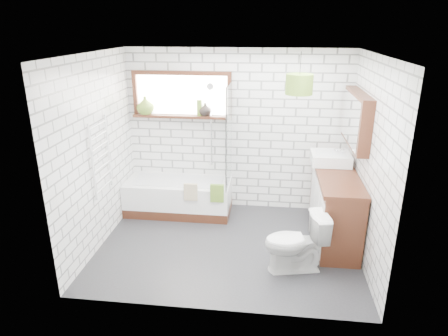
# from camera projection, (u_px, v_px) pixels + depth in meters

# --- Properties ---
(floor) EXTENTS (3.40, 2.60, 0.01)m
(floor) POSITION_uv_depth(u_px,v_px,m) (228.00, 246.00, 5.39)
(floor) COLOR #252529
(floor) RESTS_ON ground
(ceiling) EXTENTS (3.40, 2.60, 0.01)m
(ceiling) POSITION_uv_depth(u_px,v_px,m) (228.00, 53.00, 4.54)
(ceiling) COLOR white
(ceiling) RESTS_ON ground
(wall_back) EXTENTS (3.40, 0.01, 2.50)m
(wall_back) POSITION_uv_depth(u_px,v_px,m) (237.00, 131.00, 6.18)
(wall_back) COLOR white
(wall_back) RESTS_ON ground
(wall_front) EXTENTS (3.40, 0.01, 2.50)m
(wall_front) POSITION_uv_depth(u_px,v_px,m) (213.00, 201.00, 3.75)
(wall_front) COLOR white
(wall_front) RESTS_ON ground
(wall_left) EXTENTS (0.01, 2.60, 2.50)m
(wall_left) POSITION_uv_depth(u_px,v_px,m) (97.00, 153.00, 5.16)
(wall_left) COLOR white
(wall_left) RESTS_ON ground
(wall_right) EXTENTS (0.01, 2.60, 2.50)m
(wall_right) POSITION_uv_depth(u_px,v_px,m) (369.00, 163.00, 4.77)
(wall_right) COLOR white
(wall_right) RESTS_ON ground
(window) EXTENTS (1.52, 0.16, 0.68)m
(window) POSITION_uv_depth(u_px,v_px,m) (182.00, 95.00, 6.05)
(window) COLOR #36190F
(window) RESTS_ON wall_back
(towel_radiator) EXTENTS (0.06, 0.52, 1.00)m
(towel_radiator) POSITION_uv_depth(u_px,v_px,m) (101.00, 157.00, 5.17)
(towel_radiator) COLOR white
(towel_radiator) RESTS_ON wall_left
(mirror_cabinet) EXTENTS (0.16, 1.20, 0.70)m
(mirror_cabinet) POSITION_uv_depth(u_px,v_px,m) (356.00, 119.00, 5.21)
(mirror_cabinet) COLOR #36190F
(mirror_cabinet) RESTS_ON wall_right
(shower_riser) EXTENTS (0.02, 0.02, 1.30)m
(shower_riser) POSITION_uv_depth(u_px,v_px,m) (211.00, 125.00, 6.15)
(shower_riser) COLOR silver
(shower_riser) RESTS_ON wall_back
(bathtub) EXTENTS (1.62, 0.71, 0.52)m
(bathtub) POSITION_uv_depth(u_px,v_px,m) (179.00, 196.00, 6.28)
(bathtub) COLOR white
(bathtub) RESTS_ON floor
(shower_screen) EXTENTS (0.02, 0.72, 1.50)m
(shower_screen) POSITION_uv_depth(u_px,v_px,m) (229.00, 136.00, 5.85)
(shower_screen) COLOR white
(shower_screen) RESTS_ON bathtub
(towel_green) EXTENTS (0.20, 0.05, 0.27)m
(towel_green) POSITION_uv_depth(u_px,v_px,m) (217.00, 193.00, 5.79)
(towel_green) COLOR #567A24
(towel_green) RESTS_ON bathtub
(towel_beige) EXTENTS (0.20, 0.05, 0.26)m
(towel_beige) POSITION_uv_depth(u_px,v_px,m) (191.00, 192.00, 5.84)
(towel_beige) COLOR tan
(towel_beige) RESTS_ON bathtub
(vanity) EXTENTS (0.54, 1.67, 0.95)m
(vanity) POSITION_uv_depth(u_px,v_px,m) (334.00, 204.00, 5.49)
(vanity) COLOR #36190F
(vanity) RESTS_ON floor
(basin) EXTENTS (0.54, 0.47, 0.16)m
(basin) POSITION_uv_depth(u_px,v_px,m) (330.00, 158.00, 5.63)
(basin) COLOR white
(basin) RESTS_ON vanity
(tap) EXTENTS (0.04, 0.04, 0.17)m
(tap) POSITION_uv_depth(u_px,v_px,m) (342.00, 155.00, 5.60)
(tap) COLOR silver
(tap) RESTS_ON vanity
(toilet) EXTENTS (0.56, 0.80, 0.74)m
(toilet) POSITION_uv_depth(u_px,v_px,m) (295.00, 242.00, 4.75)
(toilet) COLOR white
(toilet) RESTS_ON floor
(vase_olive) EXTENTS (0.32, 0.32, 0.28)m
(vase_olive) POSITION_uv_depth(u_px,v_px,m) (145.00, 107.00, 6.15)
(vase_olive) COLOR olive
(vase_olive) RESTS_ON window
(vase_dark) EXTENTS (0.25, 0.25, 0.20)m
(vase_dark) POSITION_uv_depth(u_px,v_px,m) (205.00, 111.00, 6.06)
(vase_dark) COLOR black
(vase_dark) RESTS_ON window
(bottle) EXTENTS (0.09, 0.09, 0.24)m
(bottle) POSITION_uv_depth(u_px,v_px,m) (199.00, 109.00, 6.06)
(bottle) COLOR olive
(bottle) RESTS_ON window
(pendant) EXTENTS (0.35, 0.35, 0.26)m
(pendant) POSITION_uv_depth(u_px,v_px,m) (299.00, 84.00, 5.05)
(pendant) COLOR #567A24
(pendant) RESTS_ON ceiling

